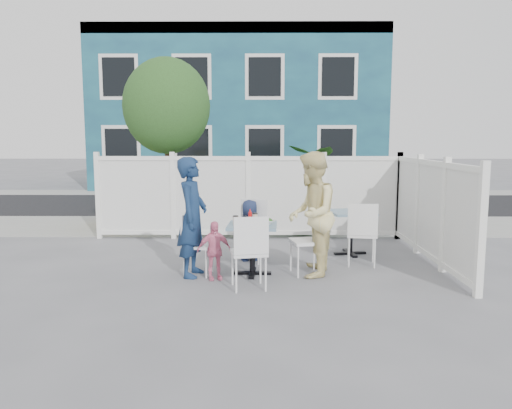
{
  "coord_description": "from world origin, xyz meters",
  "views": [
    {
      "loc": [
        0.32,
        -7.14,
        1.95
      ],
      "look_at": [
        0.27,
        0.23,
        0.96
      ],
      "focal_mm": 35.0,
      "sensor_mm": 36.0,
      "label": 1
    }
  ],
  "objects_px": {
    "chair_back": "(252,225)",
    "woman": "(311,214)",
    "utility_cabinet": "(125,194)",
    "chair_left": "(193,240)",
    "spare_table": "(351,221)",
    "chair_right": "(312,235)",
    "chair_near": "(250,247)",
    "boy": "(250,230)",
    "toddler": "(214,250)",
    "main_table": "(252,236)",
    "man": "(192,217)"
  },
  "relations": [
    {
      "from": "chair_right",
      "to": "chair_near",
      "type": "distance_m",
      "value": 1.19
    },
    {
      "from": "chair_near",
      "to": "man",
      "type": "distance_m",
      "value": 1.11
    },
    {
      "from": "chair_near",
      "to": "woman",
      "type": "bearing_deg",
      "value": 29.39
    },
    {
      "from": "chair_back",
      "to": "chair_right",
      "type": "bearing_deg",
      "value": 154.96
    },
    {
      "from": "spare_table",
      "to": "chair_back",
      "type": "height_order",
      "value": "chair_back"
    },
    {
      "from": "chair_right",
      "to": "toddler",
      "type": "relative_size",
      "value": 1.19
    },
    {
      "from": "chair_left",
      "to": "chair_near",
      "type": "distance_m",
      "value": 1.11
    },
    {
      "from": "main_table",
      "to": "boy",
      "type": "height_order",
      "value": "boy"
    },
    {
      "from": "utility_cabinet",
      "to": "chair_right",
      "type": "xyz_separation_m",
      "value": [
        3.79,
        -4.12,
        -0.13
      ]
    },
    {
      "from": "chair_near",
      "to": "chair_left",
      "type": "bearing_deg",
      "value": 127.23
    },
    {
      "from": "main_table",
      "to": "chair_left",
      "type": "bearing_deg",
      "value": -179.71
    },
    {
      "from": "chair_right",
      "to": "chair_near",
      "type": "relative_size",
      "value": 1.0
    },
    {
      "from": "main_table",
      "to": "man",
      "type": "xyz_separation_m",
      "value": [
        -0.84,
        -0.06,
        0.28
      ]
    },
    {
      "from": "boy",
      "to": "main_table",
      "type": "bearing_deg",
      "value": 75.59
    },
    {
      "from": "chair_left",
      "to": "woman",
      "type": "height_order",
      "value": "woman"
    },
    {
      "from": "chair_near",
      "to": "toddler",
      "type": "height_order",
      "value": "chair_near"
    },
    {
      "from": "spare_table",
      "to": "boy",
      "type": "height_order",
      "value": "boy"
    },
    {
      "from": "utility_cabinet",
      "to": "chair_left",
      "type": "relative_size",
      "value": 1.6
    },
    {
      "from": "chair_near",
      "to": "boy",
      "type": "bearing_deg",
      "value": 80.48
    },
    {
      "from": "spare_table",
      "to": "chair_right",
      "type": "relative_size",
      "value": 0.82
    },
    {
      "from": "chair_left",
      "to": "woman",
      "type": "bearing_deg",
      "value": 98.43
    },
    {
      "from": "chair_left",
      "to": "chair_near",
      "type": "height_order",
      "value": "chair_near"
    },
    {
      "from": "spare_table",
      "to": "man",
      "type": "height_order",
      "value": "man"
    },
    {
      "from": "chair_right",
      "to": "chair_left",
      "type": "bearing_deg",
      "value": 79.77
    },
    {
      "from": "chair_left",
      "to": "chair_back",
      "type": "distance_m",
      "value": 1.18
    },
    {
      "from": "main_table",
      "to": "spare_table",
      "type": "height_order",
      "value": "spare_table"
    },
    {
      "from": "chair_left",
      "to": "spare_table",
      "type": "bearing_deg",
      "value": 126.34
    },
    {
      "from": "chair_back",
      "to": "woman",
      "type": "height_order",
      "value": "woman"
    },
    {
      "from": "boy",
      "to": "chair_near",
      "type": "bearing_deg",
      "value": 73.0
    },
    {
      "from": "utility_cabinet",
      "to": "chair_right",
      "type": "bearing_deg",
      "value": -49.88
    },
    {
      "from": "boy",
      "to": "toddler",
      "type": "relative_size",
      "value": 1.2
    },
    {
      "from": "utility_cabinet",
      "to": "woman",
      "type": "height_order",
      "value": "woman"
    },
    {
      "from": "utility_cabinet",
      "to": "chair_near",
      "type": "distance_m",
      "value": 5.71
    },
    {
      "from": "utility_cabinet",
      "to": "toddler",
      "type": "bearing_deg",
      "value": -63.98
    },
    {
      "from": "main_table",
      "to": "spare_table",
      "type": "xyz_separation_m",
      "value": [
        1.63,
        1.25,
        0.0
      ]
    },
    {
      "from": "chair_back",
      "to": "boy",
      "type": "height_order",
      "value": "boy"
    },
    {
      "from": "chair_back",
      "to": "woman",
      "type": "bearing_deg",
      "value": 151.16
    },
    {
      "from": "main_table",
      "to": "woman",
      "type": "height_order",
      "value": "woman"
    },
    {
      "from": "spare_table",
      "to": "boy",
      "type": "distance_m",
      "value": 1.74
    },
    {
      "from": "chair_back",
      "to": "toddler",
      "type": "xyz_separation_m",
      "value": [
        -0.5,
        -1.09,
        -0.16
      ]
    },
    {
      "from": "chair_back",
      "to": "chair_left",
      "type": "bearing_deg",
      "value": 62.26
    },
    {
      "from": "chair_near",
      "to": "boy",
      "type": "relative_size",
      "value": 0.99
    },
    {
      "from": "chair_right",
      "to": "chair_back",
      "type": "height_order",
      "value": "chair_right"
    },
    {
      "from": "utility_cabinet",
      "to": "boy",
      "type": "xyz_separation_m",
      "value": [
        2.87,
        -3.34,
        -0.21
      ]
    },
    {
      "from": "spare_table",
      "to": "chair_left",
      "type": "height_order",
      "value": "chair_left"
    },
    {
      "from": "utility_cabinet",
      "to": "boy",
      "type": "height_order",
      "value": "utility_cabinet"
    },
    {
      "from": "woman",
      "to": "chair_right",
      "type": "bearing_deg",
      "value": 172.66
    },
    {
      "from": "chair_right",
      "to": "boy",
      "type": "relative_size",
      "value": 0.99
    },
    {
      "from": "spare_table",
      "to": "chair_back",
      "type": "xyz_separation_m",
      "value": [
        -1.65,
        -0.42,
        -0.0
      ]
    },
    {
      "from": "main_table",
      "to": "chair_near",
      "type": "xyz_separation_m",
      "value": [
        -0.02,
        -0.75,
        0.0
      ]
    }
  ]
}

